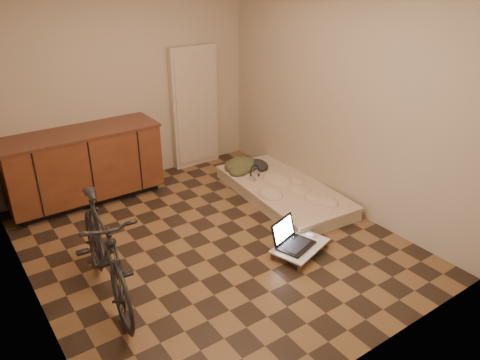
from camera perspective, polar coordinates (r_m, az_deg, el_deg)
room_shell at (r=4.47m, az=-3.94°, el=6.54°), size 3.50×4.00×2.60m
cabinets at (r=5.97m, az=-18.53°, el=1.64°), size 1.84×0.62×0.91m
appliance_panel at (r=6.66m, az=-5.57°, el=8.79°), size 0.70×0.10×1.70m
bicycle at (r=4.19m, az=-16.29°, el=-7.76°), size 0.65×1.65×1.04m
futon at (r=5.93m, az=5.27°, el=-1.34°), size 1.07×1.98×0.16m
clothing_pile at (r=6.31m, az=0.71°, el=2.31°), size 0.55×0.47×0.21m
headphones at (r=6.03m, az=1.83°, el=0.96°), size 0.31×0.30×0.16m
lap_desk at (r=4.85m, az=7.34°, el=-7.99°), size 0.68×0.54×0.10m
laptop at (r=4.82m, az=6.34°, el=-7.31°), size 0.45×0.43×0.25m
mouse at (r=5.00m, az=8.61°, el=-6.61°), size 0.08×0.11×0.04m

